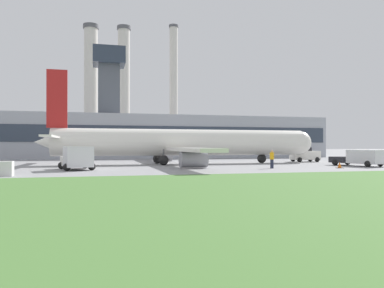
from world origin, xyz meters
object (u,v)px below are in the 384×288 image
(fuel_truck, at_px, (77,158))
(pushback_tug, at_px, (305,155))
(airplane, at_px, (181,143))
(baggage_truck, at_px, (361,158))
(ground_crew_person, at_px, (272,159))

(fuel_truck, bearing_deg, pushback_tug, 19.56)
(airplane, relative_size, baggage_truck, 5.53)
(baggage_truck, height_order, ground_crew_person, ground_crew_person)
(ground_crew_person, bearing_deg, fuel_truck, 173.00)
(airplane, bearing_deg, baggage_truck, -27.55)
(airplane, height_order, fuel_truck, airplane)
(ground_crew_person, bearing_deg, pushback_tug, 48.49)
(airplane, relative_size, fuel_truck, 6.94)
(airplane, relative_size, ground_crew_person, 18.90)
(airplane, bearing_deg, fuel_truck, -144.05)
(baggage_truck, xyz_separation_m, ground_crew_person, (-11.59, -1.40, 0.01))
(airplane, height_order, pushback_tug, airplane)
(fuel_truck, xyz_separation_m, ground_crew_person, (18.94, -2.33, -0.14))
(pushback_tug, distance_m, baggage_truck, 11.81)
(baggage_truck, relative_size, ground_crew_person, 3.42)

